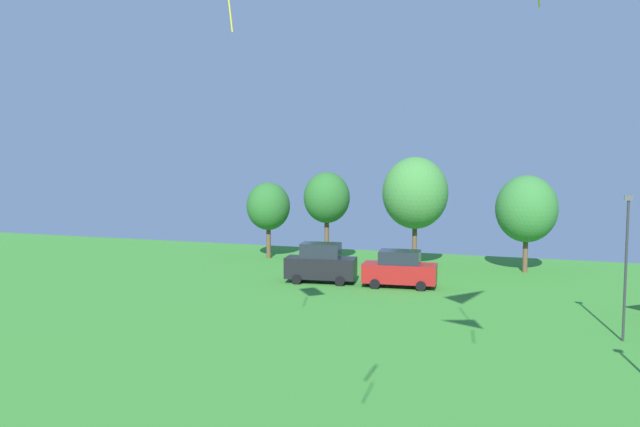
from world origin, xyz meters
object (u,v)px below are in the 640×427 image
light_post_0 (626,260)px  parked_car_second_from_left (400,269)px  treeline_tree_3 (527,209)px  treeline_tree_0 (268,206)px  parked_car_leftmost (321,264)px  treeline_tree_2 (415,193)px  treeline_tree_1 (327,198)px

light_post_0 → parked_car_second_from_left: bearing=144.3°
light_post_0 → treeline_tree_3: treeline_tree_3 is taller
parked_car_second_from_left → treeline_tree_0: treeline_tree_0 is taller
treeline_tree_3 → parked_car_leftmost: bearing=-146.3°
parked_car_second_from_left → light_post_0: (12.42, -8.94, 2.61)m
treeline_tree_0 → treeline_tree_3: (20.14, 0.07, 0.34)m
parked_car_leftmost → parked_car_second_from_left: 5.30m
parked_car_second_from_left → treeline_tree_0: size_ratio=0.78×
light_post_0 → treeline_tree_3: size_ratio=0.96×
light_post_0 → treeline_tree_2: 21.22m
treeline_tree_0 → treeline_tree_1: treeline_tree_1 is taller
treeline_tree_3 → light_post_0: bearing=-73.9°
parked_car_second_from_left → treeline_tree_1: treeline_tree_1 is taller
parked_car_leftmost → treeline_tree_3: (12.75, 8.52, 3.31)m
treeline_tree_0 → treeline_tree_1: (5.39, -1.14, 0.88)m
treeline_tree_1 → parked_car_leftmost: bearing=-74.7°
treeline_tree_0 → treeline_tree_1: 5.58m
parked_car_leftmost → treeline_tree_3: treeline_tree_3 is taller
treeline_tree_2 → treeline_tree_3: treeline_tree_2 is taller
parked_car_second_from_left → treeline_tree_0: (-12.68, 8.22, 3.09)m
parked_car_leftmost → treeline_tree_3: 15.69m
parked_car_leftmost → treeline_tree_1: (-2.00, 7.31, 3.85)m
treeline_tree_1 → light_post_0: bearing=-39.1°
treeline_tree_1 → treeline_tree_2: 6.80m
treeline_tree_0 → light_post_0: bearing=-34.4°
treeline_tree_2 → parked_car_second_from_left: bearing=-86.1°
treeline_tree_2 → light_post_0: bearing=-52.2°
parked_car_leftmost → parked_car_second_from_left: size_ratio=1.00×
parked_car_leftmost → light_post_0: size_ratio=0.72×
parked_car_leftmost → treeline_tree_1: bearing=97.9°
light_post_0 → treeline_tree_3: 17.95m
treeline_tree_1 → treeline_tree_3: bearing=4.7°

